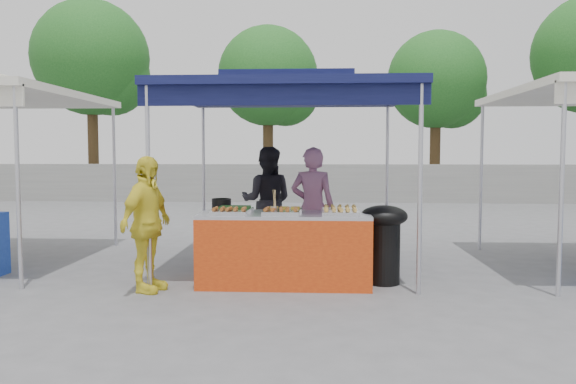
# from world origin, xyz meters

# --- Properties ---
(ground_plane) EXTENTS (80.00, 80.00, 0.00)m
(ground_plane) POSITION_xyz_m (0.00, 0.00, 0.00)
(ground_plane) COLOR #5F5F62
(back_wall) EXTENTS (40.00, 0.25, 1.20)m
(back_wall) POSITION_xyz_m (0.00, 11.00, 0.60)
(back_wall) COLOR gray
(back_wall) RESTS_ON ground_plane
(main_canopy) EXTENTS (3.20, 3.20, 2.57)m
(main_canopy) POSITION_xyz_m (0.00, 0.97, 2.37)
(main_canopy) COLOR silver
(main_canopy) RESTS_ON ground_plane
(tree_0) EXTENTS (3.99, 3.99, 6.86)m
(tree_0) POSITION_xyz_m (-7.40, 12.78, 4.69)
(tree_0) COLOR #44311A
(tree_0) RESTS_ON ground_plane
(tree_1) EXTENTS (3.53, 3.47, 5.97)m
(tree_1) POSITION_xyz_m (-1.26, 13.12, 4.08)
(tree_1) COLOR #44311A
(tree_1) RESTS_ON ground_plane
(tree_2) EXTENTS (3.42, 3.35, 5.75)m
(tree_2) POSITION_xyz_m (4.57, 13.20, 3.93)
(tree_2) COLOR #44311A
(tree_2) RESTS_ON ground_plane
(vendor_table) EXTENTS (2.00, 0.80, 0.85)m
(vendor_table) POSITION_xyz_m (0.00, -0.10, 0.43)
(vendor_table) COLOR #CD3E12
(vendor_table) RESTS_ON ground_plane
(food_tray_fl) EXTENTS (0.42, 0.30, 0.07)m
(food_tray_fl) POSITION_xyz_m (-0.62, -0.34, 0.88)
(food_tray_fl) COLOR silver
(food_tray_fl) RESTS_ON vendor_table
(food_tray_fm) EXTENTS (0.42, 0.30, 0.07)m
(food_tray_fm) POSITION_xyz_m (-0.03, -0.34, 0.88)
(food_tray_fm) COLOR silver
(food_tray_fm) RESTS_ON vendor_table
(food_tray_fr) EXTENTS (0.42, 0.30, 0.07)m
(food_tray_fr) POSITION_xyz_m (0.65, -0.34, 0.88)
(food_tray_fr) COLOR silver
(food_tray_fr) RESTS_ON vendor_table
(food_tray_bl) EXTENTS (0.42, 0.30, 0.07)m
(food_tray_bl) POSITION_xyz_m (-0.60, -0.04, 0.88)
(food_tray_bl) COLOR silver
(food_tray_bl) RESTS_ON vendor_table
(food_tray_bm) EXTENTS (0.42, 0.30, 0.07)m
(food_tray_bm) POSITION_xyz_m (-0.01, -0.04, 0.88)
(food_tray_bm) COLOR silver
(food_tray_bm) RESTS_ON vendor_table
(food_tray_br) EXTENTS (0.42, 0.30, 0.07)m
(food_tray_br) POSITION_xyz_m (0.65, -0.01, 0.88)
(food_tray_br) COLOR silver
(food_tray_br) RESTS_ON vendor_table
(cooking_pot) EXTENTS (0.24, 0.24, 0.14)m
(cooking_pot) POSITION_xyz_m (-0.81, 0.24, 0.92)
(cooking_pot) COLOR black
(cooking_pot) RESTS_ON vendor_table
(skewer_cup) EXTENTS (0.08, 0.08, 0.10)m
(skewer_cup) POSITION_xyz_m (-0.11, -0.32, 0.90)
(skewer_cup) COLOR silver
(skewer_cup) RESTS_ON vendor_table
(wok_burner) EXTENTS (0.56, 0.56, 0.94)m
(wok_burner) POSITION_xyz_m (1.17, 0.01, 0.56)
(wok_burner) COLOR black
(wok_burner) RESTS_ON ground_plane
(crate_left) EXTENTS (0.55, 0.38, 0.33)m
(crate_left) POSITION_xyz_m (-0.35, 0.55, 0.16)
(crate_left) COLOR #152DAC
(crate_left) RESTS_ON ground_plane
(crate_right) EXTENTS (0.45, 0.31, 0.27)m
(crate_right) POSITION_xyz_m (0.31, 0.43, 0.13)
(crate_right) COLOR #152DAC
(crate_right) RESTS_ON ground_plane
(crate_stacked) EXTENTS (0.44, 0.31, 0.26)m
(crate_stacked) POSITION_xyz_m (0.31, 0.43, 0.40)
(crate_stacked) COLOR #152DAC
(crate_stacked) RESTS_ON crate_right
(vendor_woman) EXTENTS (0.65, 0.49, 1.64)m
(vendor_woman) POSITION_xyz_m (0.32, 0.88, 0.82)
(vendor_woman) COLOR #915C82
(vendor_woman) RESTS_ON ground_plane
(helper_man) EXTENTS (0.84, 0.67, 1.65)m
(helper_man) POSITION_xyz_m (-0.39, 1.84, 0.82)
(helper_man) COLOR black
(helper_man) RESTS_ON ground_plane
(customer_person) EXTENTS (0.60, 0.96, 1.53)m
(customer_person) POSITION_xyz_m (-1.52, -0.52, 0.76)
(customer_person) COLOR yellow
(customer_person) RESTS_ON ground_plane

